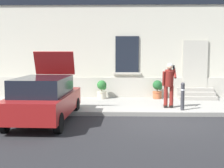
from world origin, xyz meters
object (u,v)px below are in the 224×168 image
at_px(bollard_near_person, 183,95).
at_px(planter_terracotta, 158,89).
at_px(planter_charcoal, 47,88).
at_px(hatchback_car_red, 44,98).
at_px(planter_cream, 102,89).
at_px(person_on_phone, 169,82).

distance_m(bollard_near_person, planter_terracotta, 2.88).
height_order(planter_charcoal, planter_terracotta, same).
height_order(hatchback_car_red, planter_terracotta, hatchback_car_red).
height_order(planter_charcoal, planter_cream, same).
bearing_deg(planter_cream, planter_terracotta, 1.68).
bearing_deg(planter_charcoal, planter_cream, -2.63).
height_order(bollard_near_person, planter_cream, bollard_near_person).
bearing_deg(hatchback_car_red, planter_terracotta, 44.98).
distance_m(bollard_near_person, person_on_phone, 0.76).
relative_size(person_on_phone, planter_cream, 2.03).
xyz_separation_m(bollard_near_person, person_on_phone, (-0.44, 0.45, 0.43)).
distance_m(planter_cream, planter_terracotta, 2.58).
bearing_deg(hatchback_car_red, bollard_near_person, 16.44).
distance_m(person_on_phone, planter_cream, 3.60).
bearing_deg(planter_cream, planter_charcoal, 177.37).
bearing_deg(planter_terracotta, planter_cream, -178.32).
relative_size(bollard_near_person, planter_terracotta, 1.22).
bearing_deg(person_on_phone, planter_cream, 140.39).
height_order(hatchback_car_red, planter_charcoal, hatchback_car_red).
distance_m(hatchback_car_red, planter_terracotta, 6.00).
distance_m(person_on_phone, planter_terracotta, 2.44).
bearing_deg(planter_cream, bollard_near_person, -40.86).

